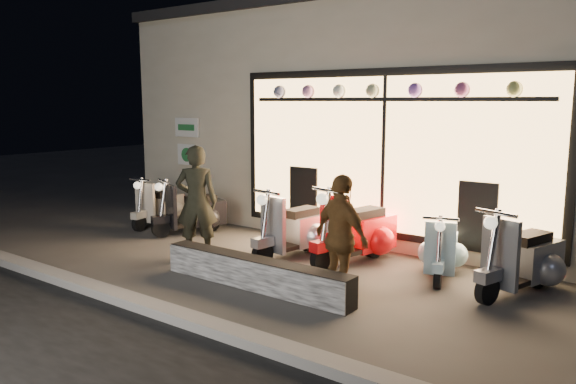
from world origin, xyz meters
name	(u,v)px	position (x,y,z in m)	size (l,w,h in m)	color
ground	(267,271)	(0.00, 0.00, 0.00)	(40.00, 40.00, 0.00)	#383533
kerb	(156,309)	(0.00, -2.00, 0.06)	(40.00, 0.25, 0.12)	slate
shop_building	(417,114)	(0.00, 4.98, 2.10)	(10.20, 6.23, 4.20)	beige
graffiti_barrier	(255,273)	(0.33, -0.65, 0.20)	(2.84, 0.28, 0.40)	black
scooter_silver	(299,229)	(-0.13, 0.96, 0.42)	(0.61, 1.48, 1.05)	black
scooter_red	(361,232)	(0.80, 1.26, 0.45)	(0.73, 1.58, 1.12)	black
scooter_black	(198,212)	(-2.47, 1.11, 0.39)	(0.78, 1.34, 0.97)	black
scooter_cream	(162,205)	(-3.55, 1.20, 0.37)	(0.56, 1.31, 0.93)	black
scooter_blue	(442,249)	(2.02, 1.34, 0.35)	(0.63, 1.23, 0.88)	black
scooter_grey	(526,259)	(3.13, 1.26, 0.43)	(0.78, 1.49, 1.07)	black
man	(197,202)	(-1.35, -0.02, 0.86)	(0.63, 0.41, 1.72)	black
woman	(341,238)	(1.41, -0.34, 0.76)	(0.89, 0.37, 1.53)	brown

